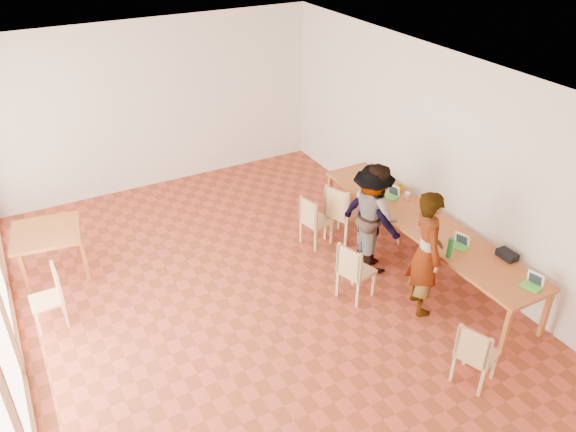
% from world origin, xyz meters
% --- Properties ---
extents(ground, '(8.00, 8.00, 0.00)m').
position_xyz_m(ground, '(0.00, 0.00, 0.00)').
color(ground, '#AE402A').
rests_on(ground, ground).
extents(wall_back, '(6.00, 0.10, 3.00)m').
position_xyz_m(wall_back, '(0.00, 4.00, 1.50)').
color(wall_back, beige).
rests_on(wall_back, ground).
extents(wall_right, '(0.10, 8.00, 3.00)m').
position_xyz_m(wall_right, '(3.00, 0.00, 1.50)').
color(wall_right, beige).
rests_on(wall_right, ground).
extents(ceiling, '(6.00, 8.00, 0.04)m').
position_xyz_m(ceiling, '(0.00, 0.00, 3.02)').
color(ceiling, white).
rests_on(ceiling, wall_back).
extents(communal_table, '(0.80, 4.00, 0.75)m').
position_xyz_m(communal_table, '(2.50, -0.40, 0.70)').
color(communal_table, '#B86128').
rests_on(communal_table, ground).
extents(side_table, '(0.90, 0.90, 0.75)m').
position_xyz_m(side_table, '(-2.29, 1.88, 0.67)').
color(side_table, '#B86128').
rests_on(side_table, ground).
extents(chair_near, '(0.50, 0.50, 0.45)m').
position_xyz_m(chair_near, '(1.48, -2.50, 0.51)').
color(chair_near, tan).
rests_on(chair_near, ground).
extents(chair_mid, '(0.50, 0.50, 0.46)m').
position_xyz_m(chair_mid, '(1.17, -0.60, 0.53)').
color(chair_mid, tan).
rests_on(chair_mid, ground).
extents(chair_far, '(0.46, 0.46, 0.44)m').
position_xyz_m(chair_far, '(1.37, 0.79, 0.51)').
color(chair_far, tan).
rests_on(chair_far, ground).
extents(chair_empty, '(0.59, 0.59, 0.51)m').
position_xyz_m(chair_empty, '(1.80, 0.70, 0.59)').
color(chair_empty, tan).
rests_on(chair_empty, ground).
extents(chair_spare, '(0.39, 0.39, 0.44)m').
position_xyz_m(chair_spare, '(-2.41, 0.81, 0.50)').
color(chair_spare, tan).
rests_on(chair_spare, ground).
extents(person_near, '(0.62, 0.74, 1.74)m').
position_xyz_m(person_near, '(1.87, -1.17, 0.87)').
color(person_near, gray).
rests_on(person_near, ground).
extents(person_mid, '(0.80, 0.91, 1.59)m').
position_xyz_m(person_mid, '(1.93, 0.00, 0.80)').
color(person_mid, gray).
rests_on(person_mid, ground).
extents(person_far, '(0.85, 1.14, 1.57)m').
position_xyz_m(person_far, '(1.89, 0.03, 0.78)').
color(person_far, gray).
rests_on(person_far, ground).
extents(laptop_near, '(0.23, 0.25, 0.18)m').
position_xyz_m(laptop_near, '(2.65, -2.19, 0.80)').
color(laptop_near, '#56CE3B').
rests_on(laptop_near, communal_table).
extents(laptop_mid, '(0.25, 0.26, 0.18)m').
position_xyz_m(laptop_mid, '(2.49, -1.13, 0.80)').
color(laptop_mid, '#56CE3B').
rests_on(laptop_mid, communal_table).
extents(laptop_far, '(0.25, 0.27, 0.19)m').
position_xyz_m(laptop_far, '(2.54, 0.39, 0.80)').
color(laptop_far, '#56CE3B').
rests_on(laptop_far, communal_table).
extents(yellow_mug, '(0.13, 0.13, 0.09)m').
position_xyz_m(yellow_mug, '(2.78, 0.49, 0.80)').
color(yellow_mug, '#C8A40B').
rests_on(yellow_mug, communal_table).
extents(green_bottle, '(0.07, 0.07, 0.28)m').
position_xyz_m(green_bottle, '(2.20, -1.24, 0.89)').
color(green_bottle, '#19822F').
rests_on(green_bottle, communal_table).
extents(clear_glass, '(0.07, 0.07, 0.09)m').
position_xyz_m(clear_glass, '(2.42, -0.62, 0.80)').
color(clear_glass, silver).
rests_on(clear_glass, communal_table).
extents(condiment_cup, '(0.08, 0.08, 0.06)m').
position_xyz_m(condiment_cup, '(2.76, 0.30, 0.78)').
color(condiment_cup, white).
rests_on(condiment_cup, communal_table).
extents(pink_phone, '(0.05, 0.10, 0.01)m').
position_xyz_m(pink_phone, '(2.68, 0.20, 0.76)').
color(pink_phone, '#DA3159').
rests_on(pink_phone, communal_table).
extents(black_pouch, '(0.16, 0.26, 0.09)m').
position_xyz_m(black_pouch, '(2.83, -1.62, 0.80)').
color(black_pouch, black).
rests_on(black_pouch, communal_table).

